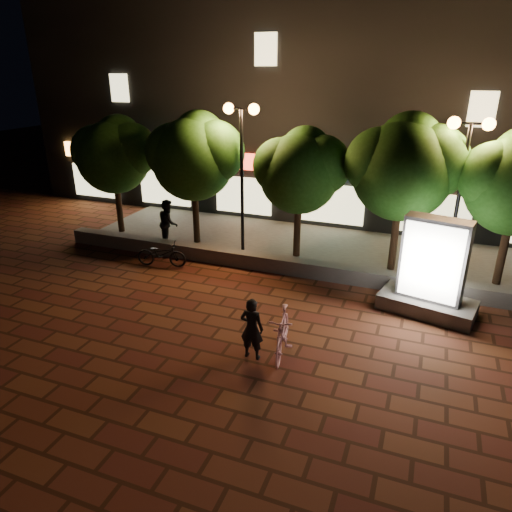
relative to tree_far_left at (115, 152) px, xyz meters
The scene contains 15 objects.
ground 9.43m from the tree_far_left, 38.18° to the right, with size 80.00×80.00×0.00m, color #5C301C.
retaining_wall 7.72m from the tree_far_left, 11.89° to the right, with size 16.00×0.45×0.50m, color #65625E.
sidewalk 7.74m from the tree_far_left, ahead, with size 16.00×5.00×0.08m, color #65625E.
building_block 10.38m from the tree_far_left, 47.32° to the left, with size 28.00×8.12×11.30m.
tree_far_left is the anchor object (origin of this frame).
tree_left 3.51m from the tree_far_left, ahead, with size 3.60×3.00×4.89m.
tree_mid 7.50m from the tree_far_left, ahead, with size 3.24×2.70×4.50m.
tree_right 10.81m from the tree_far_left, ahead, with size 3.72×3.10×5.07m.
street_lamp_left 5.50m from the tree_far_left, ahead, with size 1.26×0.36×5.18m.
street_lamp_right 12.47m from the tree_far_left, ahead, with size 1.26×0.36×4.98m.
ad_kiosk 12.43m from the tree_far_left, 12.24° to the right, with size 2.74×1.79×2.73m.
scooter_pink 11.00m from the tree_far_left, 34.12° to the right, with size 0.53×1.87×1.12m, color #C9869C.
rider 10.70m from the tree_far_left, 37.87° to the right, with size 0.56×0.37×1.53m, color black.
scooter_parked 5.04m from the tree_far_left, 36.29° to the right, with size 0.60×1.71×0.90m, color black.
pedestrian 3.61m from the tree_far_left, 16.10° to the right, with size 0.86×0.67×1.77m, color black.
Camera 1 is at (4.62, -9.43, 6.31)m, focal length 32.29 mm.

